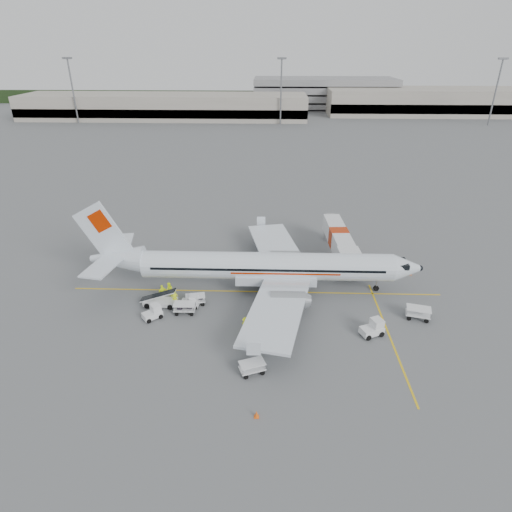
{
  "coord_description": "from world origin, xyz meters",
  "views": [
    {
      "loc": [
        1.55,
        -44.04,
        26.86
      ],
      "look_at": [
        0.0,
        2.0,
        3.8
      ],
      "focal_mm": 30.0,
      "sensor_mm": 36.0,
      "label": 1
    }
  ],
  "objects_px": {
    "jet_bridge": "(338,244)",
    "tug_aft": "(152,312)",
    "aircraft": "(267,249)",
    "tug_mid": "(190,301)",
    "tug_fore": "(372,328)",
    "belt_loader": "(160,295)"
  },
  "relations": [
    {
      "from": "tug_fore",
      "to": "tug_aft",
      "type": "xyz_separation_m",
      "value": [
        -23.14,
        2.13,
        -0.1
      ]
    },
    {
      "from": "tug_mid",
      "to": "tug_aft",
      "type": "xyz_separation_m",
      "value": [
        -3.71,
        -2.46,
        0.03
      ]
    },
    {
      "from": "tug_aft",
      "to": "aircraft",
      "type": "bearing_deg",
      "value": -11.02
    },
    {
      "from": "tug_fore",
      "to": "tug_mid",
      "type": "bearing_deg",
      "value": 143.2
    },
    {
      "from": "belt_loader",
      "to": "tug_fore",
      "type": "xyz_separation_m",
      "value": [
        22.85,
        -4.71,
        -0.45
      ]
    },
    {
      "from": "jet_bridge",
      "to": "tug_aft",
      "type": "height_order",
      "value": "jet_bridge"
    },
    {
      "from": "aircraft",
      "to": "tug_fore",
      "type": "xyz_separation_m",
      "value": [
        10.78,
        -8.79,
        -4.48
      ]
    },
    {
      "from": "jet_bridge",
      "to": "tug_aft",
      "type": "relative_size",
      "value": 7.92
    },
    {
      "from": "jet_bridge",
      "to": "tug_fore",
      "type": "bearing_deg",
      "value": -89.33
    },
    {
      "from": "belt_loader",
      "to": "tug_aft",
      "type": "xyz_separation_m",
      "value": [
        -0.29,
        -2.58,
        -0.55
      ]
    },
    {
      "from": "aircraft",
      "to": "belt_loader",
      "type": "height_order",
      "value": "aircraft"
    },
    {
      "from": "jet_bridge",
      "to": "tug_fore",
      "type": "relative_size",
      "value": 6.99
    },
    {
      "from": "tug_fore",
      "to": "aircraft",
      "type": "bearing_deg",
      "value": 117.31
    },
    {
      "from": "tug_fore",
      "to": "tug_mid",
      "type": "relative_size",
      "value": 1.18
    },
    {
      "from": "belt_loader",
      "to": "tug_fore",
      "type": "height_order",
      "value": "belt_loader"
    },
    {
      "from": "aircraft",
      "to": "tug_mid",
      "type": "bearing_deg",
      "value": -154.14
    },
    {
      "from": "tug_mid",
      "to": "tug_fore",
      "type": "bearing_deg",
      "value": -9.63
    },
    {
      "from": "tug_mid",
      "to": "tug_aft",
      "type": "distance_m",
      "value": 4.45
    },
    {
      "from": "tug_fore",
      "to": "belt_loader",
      "type": "bearing_deg",
      "value": 144.85
    },
    {
      "from": "aircraft",
      "to": "tug_mid",
      "type": "xyz_separation_m",
      "value": [
        -8.65,
        -4.2,
        -4.62
      ]
    },
    {
      "from": "jet_bridge",
      "to": "tug_aft",
      "type": "bearing_deg",
      "value": -148.05
    },
    {
      "from": "aircraft",
      "to": "tug_mid",
      "type": "relative_size",
      "value": 20.01
    }
  ]
}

